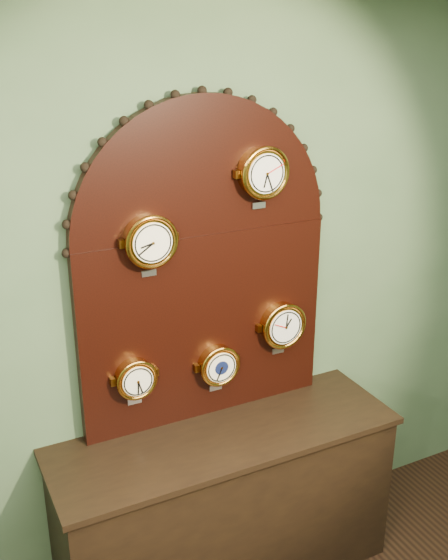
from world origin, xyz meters
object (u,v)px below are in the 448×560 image
display_board (204,256)px  roman_clock (150,241)px  barometer (218,365)px  arabic_clock (263,173)px  tide_clock (282,325)px  hygrometer (136,378)px  shop_counter (226,508)px

display_board → roman_clock: display_board is taller
roman_clock → barometer: bearing=0.1°
display_board → arabic_clock: (0.26, -0.07, 0.36)m
roman_clock → tide_clock: size_ratio=0.99×
hygrometer → barometer: 0.41m
arabic_clock → tide_clock: bearing=0.0°
arabic_clock → hygrometer: bearing=179.9°
hygrometer → tide_clock: bearing=-0.1°
roman_clock → barometer: (0.31, 0.00, -0.65)m
roman_clock → barometer: roman_clock is taller
roman_clock → shop_counter: bearing=-29.3°
shop_counter → arabic_clock: size_ratio=5.60×
hygrometer → tide_clock: size_ratio=0.85×
shop_counter → hygrometer: 0.83m
hygrometer → barometer: (0.41, -0.00, -0.03)m
shop_counter → barometer: 0.72m
shop_counter → hygrometer: size_ratio=6.62×
display_board → arabic_clock: 0.45m
shop_counter → barometer: bearing=76.2°
arabic_clock → roman_clock: bearing=180.0°
shop_counter → tide_clock: 0.93m
display_board → barometer: bearing=-60.2°
shop_counter → arabic_clock: 1.62m
barometer → tide_clock: (0.34, -0.00, 0.13)m
tide_clock → display_board: bearing=170.1°
roman_clock → arabic_clock: 0.58m
display_board → tide_clock: 0.55m
arabic_clock → tide_clock: arabic_clock is taller
roman_clock → tide_clock: bearing=-0.0°
shop_counter → tide_clock: size_ratio=5.60×
display_board → hygrometer: bearing=-169.9°
shop_counter → hygrometer: hygrometer is taller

